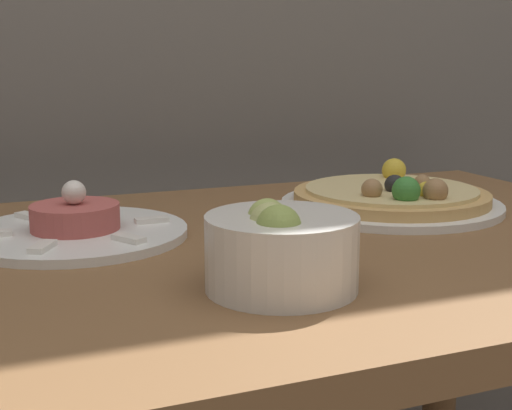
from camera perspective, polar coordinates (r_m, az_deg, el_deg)
The scene contains 4 objects.
dining_table at distance 0.83m, azimuth -3.59°, elevation -12.04°, with size 1.19×0.67×0.80m.
pizza_plate at distance 0.99m, azimuth 10.81°, elevation 0.57°, with size 0.30×0.30×0.06m.
tartare_plate at distance 0.84m, azimuth -14.23°, elevation -1.74°, with size 0.26×0.26×0.07m.
small_bowl at distance 0.63m, azimuth 1.99°, elevation -3.57°, with size 0.14×0.14×0.08m.
Camera 1 is at (-0.24, -0.38, 1.00)m, focal length 50.00 mm.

